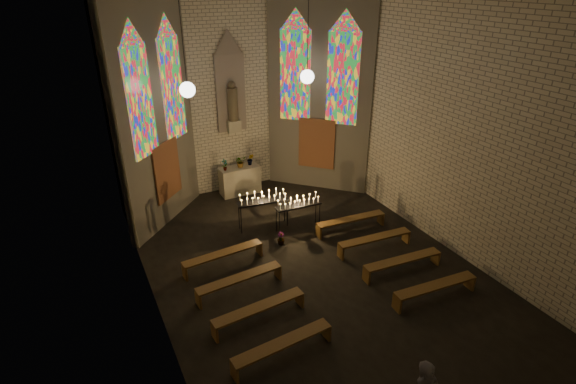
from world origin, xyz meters
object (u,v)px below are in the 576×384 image
object	(u,v)px
altar	(240,180)
aisle_flower_pot	(281,238)
votive_stand_right	(298,203)
votive_stand_left	(263,199)

from	to	relation	value
altar	aisle_flower_pot	world-z (taller)	altar
altar	aisle_flower_pot	bearing A→B (deg)	-93.08
aisle_flower_pot	votive_stand_right	size ratio (longest dim) A/B	0.27
votive_stand_right	altar	bearing A→B (deg)	105.35
altar	aisle_flower_pot	size ratio (longest dim) A/B	3.62
aisle_flower_pot	votive_stand_right	bearing A→B (deg)	32.47
altar	votive_stand_right	distance (m)	3.26
votive_stand_right	aisle_flower_pot	bearing A→B (deg)	-143.92
votive_stand_left	aisle_flower_pot	bearing A→B (deg)	-79.31
aisle_flower_pot	altar	bearing A→B (deg)	86.92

